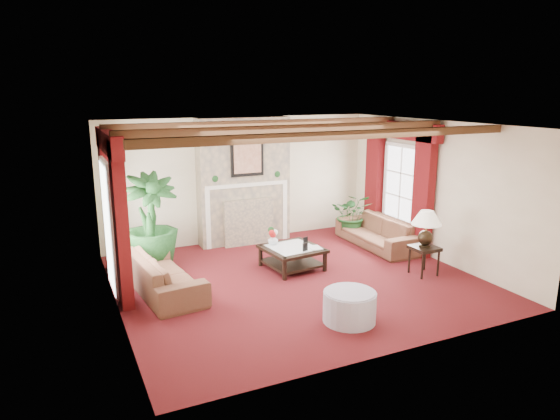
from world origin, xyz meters
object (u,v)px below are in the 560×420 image
sofa_left (163,268)px  ottoman (350,307)px  coffee_table (292,258)px  potted_palm (151,242)px  side_table (424,260)px  sofa_right (377,227)px

sofa_left → ottoman: bearing=-141.9°
coffee_table → ottoman: size_ratio=1.31×
coffee_table → potted_palm: bearing=148.5°
side_table → ottoman: bearing=-155.0°
sofa_right → sofa_left: bearing=-82.8°
sofa_right → side_table: (-0.23, -1.75, -0.15)m
sofa_right → coffee_table: sofa_right is taller
coffee_table → ottoman: 2.33m
coffee_table → ottoman: (-0.22, -2.32, 0.02)m
coffee_table → side_table: size_ratio=1.90×
potted_palm → side_table: size_ratio=3.49×
potted_palm → ottoman: bearing=-57.9°
side_table → ottoman: 2.47m
side_table → sofa_left: bearing=165.0°
sofa_right → potted_palm: (-4.61, 0.63, 0.09)m
ottoman → sofa_right: bearing=48.6°
potted_palm → sofa_right: bearing=-7.8°
potted_palm → coffee_table: bearing=-25.0°
sofa_left → side_table: size_ratio=4.12×
sofa_right → potted_palm: 4.66m
sofa_left → side_table: sofa_left is taller
sofa_left → sofa_right: (4.66, 0.56, -0.00)m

